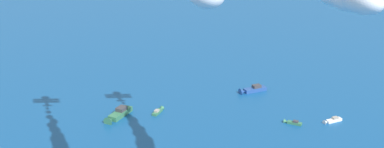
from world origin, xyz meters
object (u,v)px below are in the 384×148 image
Objects in this scene: motorboat_trailing at (117,115)px; motorboat_outer_ring_a at (252,90)px; motorboat_inshore at (158,111)px; motorboat_offshore at (332,121)px; motorboat_far_stbd at (292,122)px.

motorboat_trailing is 43.77m from motorboat_outer_ring_a.
motorboat_inshore is 11.94m from motorboat_trailing.
motorboat_inshore is 32.00m from motorboat_outer_ring_a.
motorboat_trailing is at bearing 155.69° from motorboat_offshore.
motorboat_outer_ring_a is at bearing 111.72° from motorboat_offshore.
motorboat_outer_ring_a is at bearing 6.69° from motorboat_inshore.
motorboat_trailing reaches higher than motorboat_outer_ring_a.
motorboat_far_stbd is at bearing -26.18° from motorboat_trailing.
motorboat_inshore is at bearing 147.09° from motorboat_far_stbd.
motorboat_offshore is at bearing -29.12° from motorboat_inshore.
motorboat_far_stbd is 0.78× the size of motorboat_offshore.
motorboat_offshore reaches higher than motorboat_far_stbd.
motorboat_far_stbd is 0.95× the size of motorboat_inshore.
motorboat_trailing is at bearing 153.82° from motorboat_far_stbd.
motorboat_offshore is 0.65× the size of motorboat_outer_ring_a.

